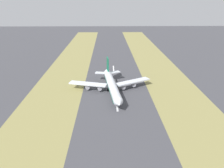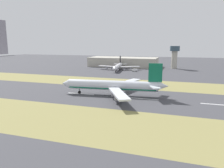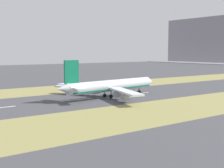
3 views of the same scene
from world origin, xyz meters
name	(u,v)px [view 3 (image 3 of 3)]	position (x,y,z in m)	size (l,w,h in m)	color
ground_plane	(101,97)	(0.00, 0.00, 0.00)	(800.00, 800.00, 0.00)	#424247
grass_median_west	(63,89)	(-45.00, 0.00, 0.00)	(40.00, 600.00, 0.01)	olive
grass_median_east	(161,110)	(45.00, 0.00, 0.00)	(40.00, 600.00, 0.01)	olive
centreline_dash_mid	(76,100)	(0.00, -14.75, 0.01)	(1.20, 18.00, 0.01)	silver
centreline_dash_far	(137,93)	(0.00, 25.25, 0.01)	(1.20, 18.00, 0.01)	silver
airplane_main_jet	(109,86)	(3.11, 3.36, 6.02)	(63.69, 67.18, 20.20)	silver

